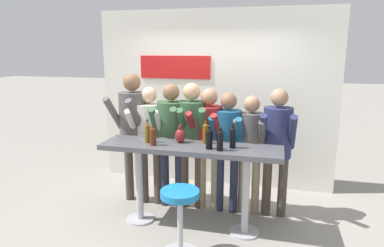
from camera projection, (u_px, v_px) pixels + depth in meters
The scene contains 19 objects.
ground_plane at pixel (190, 226), 4.31m from camera, with size 40.00×40.00×0.00m, color gray.
back_wall at pixel (214, 99), 5.47m from camera, with size 3.77×0.12×2.79m.
tasting_table at pixel (190, 160), 4.12m from camera, with size 2.17×0.54×1.06m.
bar_stool at pixel (180, 212), 3.59m from camera, with size 0.43×0.43×0.75m.
person_far_left at pixel (133, 124), 4.79m from camera, with size 0.53×0.65×1.86m.
person_left at pixel (150, 133), 4.76m from camera, with size 0.47×0.55×1.68m.
person_center_left at pixel (171, 132), 4.65m from camera, with size 0.48×0.58×1.73m.
person_center at pixel (192, 132), 4.60m from camera, with size 0.49×0.58×1.75m.
person_center_right at pixel (209, 136), 4.55m from camera, with size 0.47×0.57×1.68m.
person_right at pixel (228, 140), 4.48m from camera, with size 0.42×0.52×1.64m.
person_far_right at pixel (250, 142), 4.47m from camera, with size 0.39×0.50×1.60m.
person_rightmost at pixel (277, 139), 4.37m from camera, with size 0.44×0.54×1.70m.
wine_bottle_0 at pixel (153, 135), 4.06m from camera, with size 0.07×0.07×0.26m.
wine_bottle_1 at pixel (209, 138), 3.91m from camera, with size 0.08×0.08×0.28m.
wine_bottle_2 at pixel (233, 137), 3.94m from camera, with size 0.07×0.07×0.30m.
wine_bottle_3 at pixel (205, 132), 4.14m from camera, with size 0.07×0.07×0.30m.
wine_bottle_4 at pixel (220, 140), 3.85m from camera, with size 0.07×0.07×0.28m.
wine_bottle_5 at pixel (147, 132), 4.18m from camera, with size 0.06×0.06×0.29m.
decorative_vase at pixel (180, 135), 4.19m from camera, with size 0.13×0.13×0.22m.
Camera 1 is at (0.98, -3.81, 2.18)m, focal length 32.00 mm.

